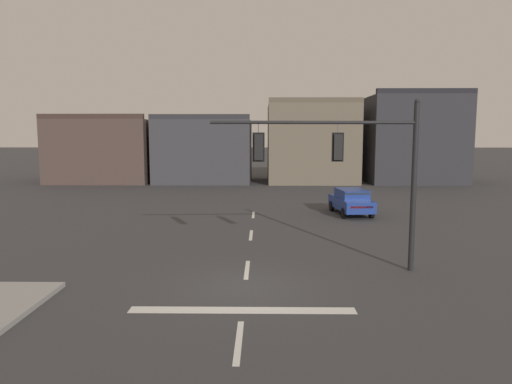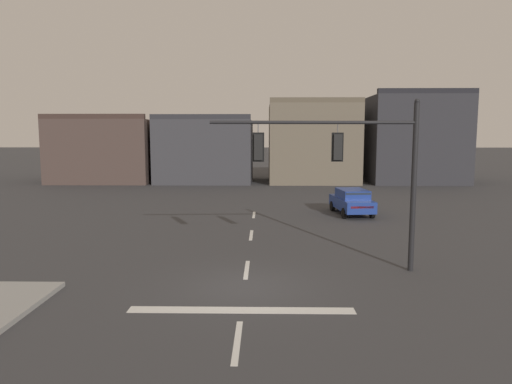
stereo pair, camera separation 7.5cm
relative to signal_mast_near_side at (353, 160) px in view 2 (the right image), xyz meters
name	(u,v)px [view 2 (the right image)]	position (x,y,z in m)	size (l,w,h in m)	color
ground_plane	(244,287)	(-3.78, -1.87, -4.04)	(400.00, 400.00, 0.00)	#353538
stop_bar_paint	(241,310)	(-3.78, -3.87, -4.04)	(6.40, 0.50, 0.01)	silver
lane_centreline	(247,270)	(-3.78, 0.13, -4.04)	(0.16, 26.40, 0.01)	silver
signal_mast_near_side	(353,160)	(0.00, 0.00, 0.00)	(7.35, 0.60, 6.20)	black
car_lot_nearside	(352,201)	(2.37, 12.39, -3.18)	(2.27, 4.59, 1.61)	navy
building_row	(258,146)	(-3.83, 34.48, -0.18)	(43.39, 12.30, 9.58)	#473833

